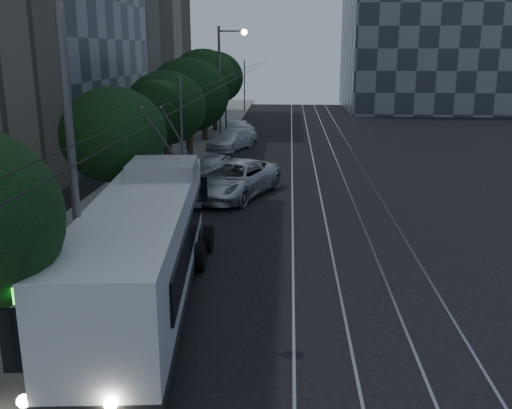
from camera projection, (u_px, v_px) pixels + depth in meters
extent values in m
plane|color=black|center=(285.00, 271.00, 19.36)|extent=(120.00, 120.00, 0.00)
cube|color=slate|center=(178.00, 158.00, 39.02)|extent=(5.00, 90.00, 0.15)
cube|color=gray|center=(292.00, 160.00, 38.59)|extent=(0.08, 90.00, 0.02)
cube|color=gray|center=(313.00, 160.00, 38.51)|extent=(0.08, 90.00, 0.02)
cube|color=gray|center=(336.00, 161.00, 38.42)|extent=(0.08, 90.00, 0.02)
cube|color=gray|center=(358.00, 161.00, 38.34)|extent=(0.08, 90.00, 0.02)
cylinder|color=black|center=(230.00, 75.00, 37.35)|extent=(0.02, 90.00, 0.02)
cylinder|color=black|center=(241.00, 76.00, 37.31)|extent=(0.02, 90.00, 0.02)
cylinder|color=#5A5A5C|center=(182.00, 138.00, 28.49)|extent=(0.14, 0.14, 6.00)
cylinder|color=#5A5A5C|center=(226.00, 102.00, 47.75)|extent=(0.14, 0.14, 6.00)
cylinder|color=#5A5A5C|center=(244.00, 86.00, 67.00)|extent=(0.14, 0.14, 6.00)
cube|color=#32373F|center=(441.00, 8.00, 68.11)|extent=(22.00, 18.00, 24.00)
cube|color=silver|center=(143.00, 246.00, 16.46)|extent=(3.60, 12.23, 2.86)
cube|color=black|center=(145.00, 287.00, 16.80)|extent=(3.65, 12.27, 0.35)
cube|color=black|center=(147.00, 237.00, 16.91)|extent=(3.44, 9.73, 1.05)
cube|color=black|center=(62.00, 340.00, 10.61)|extent=(2.26, 0.28, 1.31)
cube|color=black|center=(181.00, 189.00, 22.17)|extent=(2.06, 0.26, 1.00)
cube|color=#23D32C|center=(57.00, 295.00, 10.38)|extent=(1.61, 0.20, 0.32)
cube|color=#959597|center=(163.00, 168.00, 18.91)|extent=(2.34, 2.39, 0.50)
sphere|color=white|center=(23.00, 401.00, 10.96)|extent=(0.26, 0.26, 0.26)
sphere|color=white|center=(111.00, 404.00, 10.86)|extent=(0.26, 0.26, 0.26)
cylinder|color=#5A5A5C|center=(160.00, 134.00, 19.68)|extent=(0.06, 4.55, 2.34)
cylinder|color=#5A5A5C|center=(177.00, 134.00, 19.65)|extent=(0.06, 4.55, 2.34)
cylinder|color=black|center=(52.00, 354.00, 13.16)|extent=(0.30, 1.00, 1.00)
cylinder|color=black|center=(157.00, 357.00, 13.02)|extent=(0.30, 1.00, 1.00)
cylinder|color=black|center=(129.00, 255.00, 19.42)|extent=(0.30, 1.00, 1.00)
cylinder|color=black|center=(200.00, 257.00, 19.28)|extent=(0.30, 1.00, 1.00)
cylinder|color=black|center=(143.00, 237.00, 21.28)|extent=(0.30, 1.00, 1.00)
cylinder|color=black|center=(208.00, 238.00, 21.14)|extent=(0.30, 1.00, 1.00)
imported|color=silver|center=(234.00, 179.00, 28.95)|extent=(5.09, 7.11, 1.80)
imported|color=silver|center=(213.00, 167.00, 33.01)|extent=(2.03, 4.22, 1.39)
imported|color=silver|center=(231.00, 140.00, 42.51)|extent=(3.73, 5.47, 1.47)
imported|color=white|center=(237.00, 131.00, 47.15)|extent=(1.70, 4.55, 1.49)
imported|color=silver|center=(246.00, 131.00, 47.80)|extent=(2.28, 3.97, 1.27)
cylinder|color=#32221C|center=(118.00, 208.00, 22.07)|extent=(0.44, 0.44, 2.69)
ellipsoid|color=black|center=(113.00, 135.00, 21.32)|extent=(3.98, 3.98, 3.59)
cylinder|color=#32221C|center=(168.00, 162.00, 31.08)|extent=(0.44, 0.44, 2.65)
ellipsoid|color=black|center=(166.00, 108.00, 30.30)|extent=(4.32, 4.32, 3.89)
cylinder|color=#32221C|center=(190.00, 144.00, 37.65)|extent=(0.44, 0.44, 2.41)
ellipsoid|color=black|center=(188.00, 95.00, 36.81)|extent=(5.31, 5.31, 4.78)
cylinder|color=#32221C|center=(205.00, 124.00, 45.99)|extent=(0.44, 0.44, 2.92)
ellipsoid|color=black|center=(204.00, 80.00, 45.07)|extent=(5.34, 5.34, 4.80)
cylinder|color=#32221C|center=(215.00, 116.00, 51.35)|extent=(0.44, 0.44, 2.89)
ellipsoid|color=black|center=(214.00, 78.00, 50.46)|extent=(5.12, 5.12, 4.61)
cylinder|color=#5A5A5C|center=(71.00, 153.00, 13.93)|extent=(0.20, 0.20, 9.68)
cylinder|color=#5A5A5C|center=(220.00, 88.00, 42.73)|extent=(0.20, 0.20, 8.90)
cylinder|color=#5A5A5C|center=(232.00, 31.00, 41.60)|extent=(1.96, 0.12, 0.12)
sphere|color=#F5C087|center=(244.00, 32.00, 41.57)|extent=(0.44, 0.44, 0.44)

